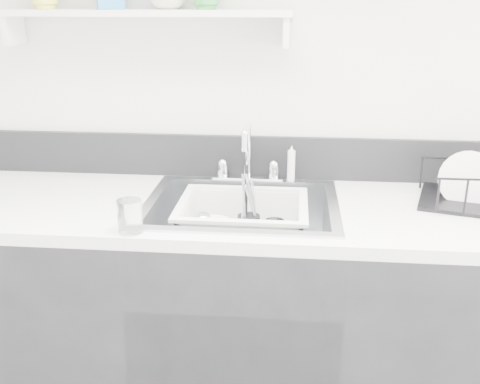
# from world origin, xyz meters

# --- Properties ---
(counter_run) EXTENTS (3.20, 0.62, 0.92)m
(counter_run) POSITION_xyz_m (0.00, 1.19, 0.46)
(counter_run) COLOR black
(counter_run) RESTS_ON ground
(backsplash) EXTENTS (3.20, 0.02, 0.16)m
(backsplash) POSITION_xyz_m (0.00, 1.49, 1.00)
(backsplash) COLOR black
(backsplash) RESTS_ON counter_run
(sink) EXTENTS (0.64, 0.52, 0.20)m
(sink) POSITION_xyz_m (0.00, 1.19, 0.83)
(sink) COLOR silver
(sink) RESTS_ON counter_run
(faucet) EXTENTS (0.26, 0.18, 0.23)m
(faucet) POSITION_xyz_m (0.00, 1.44, 0.98)
(faucet) COLOR silver
(faucet) RESTS_ON counter_run
(side_sprayer) EXTENTS (0.03, 0.03, 0.14)m
(side_sprayer) POSITION_xyz_m (0.16, 1.44, 0.99)
(side_sprayer) COLOR white
(side_sprayer) RESTS_ON counter_run
(wall_shelf) EXTENTS (1.00, 0.16, 0.12)m
(wall_shelf) POSITION_xyz_m (-0.35, 1.42, 1.51)
(wall_shelf) COLOR silver
(wall_shelf) RESTS_ON room_shell
(wash_tub) EXTENTS (0.44, 0.36, 0.17)m
(wash_tub) POSITION_xyz_m (0.00, 1.21, 0.84)
(wash_tub) COLOR white
(wash_tub) RESTS_ON sink
(plate_stack) EXTENTS (0.23, 0.23, 0.09)m
(plate_stack) POSITION_xyz_m (-0.09, 1.16, 0.79)
(plate_stack) COLOR white
(plate_stack) RESTS_ON wash_tub
(utensil_cup) EXTENTS (0.08, 0.08, 0.26)m
(utensil_cup) POSITION_xyz_m (0.02, 1.23, 0.82)
(utensil_cup) COLOR black
(utensil_cup) RESTS_ON wash_tub
(ladle) EXTENTS (0.31, 0.21, 0.08)m
(ladle) POSITION_xyz_m (-0.07, 1.21, 0.81)
(ladle) COLOR silver
(ladle) RESTS_ON wash_tub
(tumbler_in_tub) EXTENTS (0.09, 0.09, 0.10)m
(tumbler_in_tub) POSITION_xyz_m (0.11, 1.19, 0.82)
(tumbler_in_tub) COLOR white
(tumbler_in_tub) RESTS_ON wash_tub
(tumbler_counter) EXTENTS (0.09, 0.09, 0.10)m
(tumbler_counter) POSITION_xyz_m (-0.30, 0.92, 0.97)
(tumbler_counter) COLOR white
(tumbler_counter) RESTS_ON counter_run
(bowl_small) EXTENTS (0.12, 0.12, 0.03)m
(bowl_small) POSITION_xyz_m (0.08, 1.11, 0.78)
(bowl_small) COLOR white
(bowl_small) RESTS_ON wash_tub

